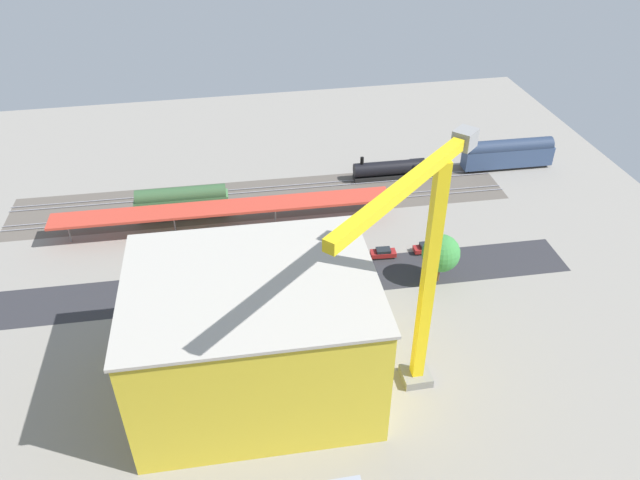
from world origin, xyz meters
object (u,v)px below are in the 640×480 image
at_px(street_tree_1, 325,275).
at_px(parked_car_4, 254,268).
at_px(passenger_coach, 508,153).
at_px(parked_car_2, 345,258).
at_px(parked_car_0, 428,248).
at_px(box_truck_0, 318,280).
at_px(parked_car_3, 300,264).
at_px(street_tree_0, 236,275).
at_px(locomotive, 393,170).
at_px(construction_building, 254,337).
at_px(parked_car_1, 383,253).
at_px(traffic_light, 348,233).
at_px(platform_canopy_near, 224,208).
at_px(tower_crane, 423,266).
at_px(freight_coach_far, 182,201).
at_px(street_tree_2, 441,253).

bearing_deg(street_tree_1, parked_car_4, -41.59).
distance_m(passenger_coach, parked_car_2, 47.27).
distance_m(parked_car_0, box_truck_0, 20.49).
xyz_separation_m(parked_car_3, street_tree_0, (10.33, 7.47, 4.92)).
relative_size(locomotive, construction_building, 0.57).
height_order(parked_car_1, parked_car_4, parked_car_4).
distance_m(passenger_coach, street_tree_1, 56.11).
relative_size(parked_car_2, parked_car_3, 1.05).
distance_m(locomotive, passenger_coach, 24.17).
bearing_deg(traffic_light, street_tree_0, 26.07).
distance_m(platform_canopy_near, traffic_light, 22.71).
relative_size(tower_crane, traffic_light, 4.60).
xyz_separation_m(parked_car_1, construction_building, (22.95, 23.48, 7.58)).
bearing_deg(freight_coach_far, parked_car_3, 133.67).
height_order(platform_canopy_near, locomotive, locomotive).
xyz_separation_m(passenger_coach, construction_building, (56.11, 48.82, 4.96)).
xyz_separation_m(parked_car_4, box_truck_0, (-9.26, 5.87, 0.83)).
bearing_deg(street_tree_0, platform_canopy_near, -88.33).
bearing_deg(construction_building, passenger_coach, -137.59).
relative_size(passenger_coach, parked_car_2, 4.07).
xyz_separation_m(parked_car_1, tower_crane, (4.31, 27.71, 18.92)).
distance_m(tower_crane, street_tree_0, 31.45).
distance_m(parked_car_1, tower_crane, 33.83).
height_order(parked_car_3, box_truck_0, box_truck_0).
height_order(platform_canopy_near, parked_car_2, platform_canopy_near).
bearing_deg(parked_car_2, construction_building, 54.77).
height_order(parked_car_2, parked_car_3, parked_car_3).
bearing_deg(street_tree_1, parked_car_1, -142.39).
xyz_separation_m(parked_car_2, box_truck_0, (5.42, 5.70, 0.82)).
bearing_deg(street_tree_0, parked_car_1, -162.13).
bearing_deg(construction_building, box_truck_0, -120.71).
height_order(parked_car_3, traffic_light, traffic_light).
bearing_deg(parked_car_1, platform_canopy_near, -28.28).
distance_m(parked_car_2, parked_car_3, 7.46).
bearing_deg(construction_building, freight_coach_far, -76.15).
height_order(freight_coach_far, street_tree_2, street_tree_2).
xyz_separation_m(street_tree_1, street_tree_2, (-18.08, -1.22, 0.66)).
distance_m(freight_coach_far, parked_car_3, 26.61).
xyz_separation_m(freight_coach_far, parked_car_3, (-18.31, 19.18, -2.25)).
relative_size(parked_car_2, box_truck_0, 0.46).
bearing_deg(platform_canopy_near, parked_car_3, 128.48).
height_order(passenger_coach, traffic_light, traffic_light).
bearing_deg(locomotive, street_tree_1, 59.10).
height_order(platform_canopy_near, parked_car_3, platform_canopy_near).
height_order(parked_car_4, street_tree_1, street_tree_1).
xyz_separation_m(parked_car_4, street_tree_0, (3.13, 7.78, 4.95)).
bearing_deg(traffic_light, parked_car_2, 62.93).
bearing_deg(parked_car_4, construction_building, 85.72).
distance_m(freight_coach_far, street_tree_0, 27.95).
bearing_deg(locomotive, parked_car_3, 48.16).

